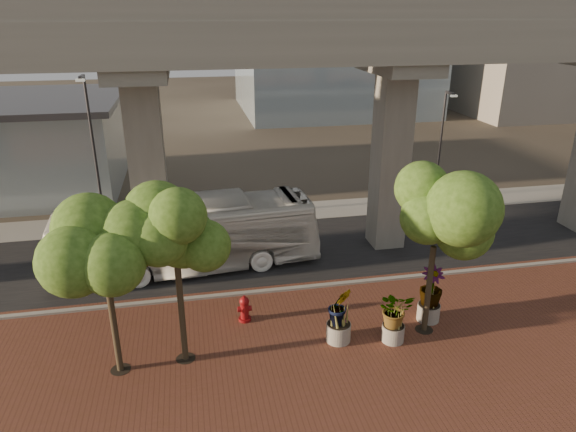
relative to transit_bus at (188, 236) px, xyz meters
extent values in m
plane|color=#383128|center=(4.41, -1.08, -1.74)|extent=(160.00, 160.00, 0.00)
cube|color=brown|center=(4.41, -9.08, -1.71)|extent=(70.00, 13.00, 0.06)
cube|color=black|center=(4.41, 0.92, -1.72)|extent=(90.00, 8.00, 0.04)
cube|color=#9A988F|center=(4.41, -3.08, -1.66)|extent=(70.00, 0.25, 0.16)
cube|color=#9A988F|center=(4.41, 6.42, -1.71)|extent=(90.00, 3.00, 0.06)
cube|color=gray|center=(4.41, -0.68, 8.76)|extent=(72.00, 2.40, 1.80)
cube|color=gray|center=(4.41, 2.52, 8.76)|extent=(72.00, 2.40, 1.80)
cube|color=gray|center=(4.41, -1.78, 10.16)|extent=(72.00, 0.12, 1.00)
cube|color=gray|center=(4.41, 3.62, 10.16)|extent=(72.00, 0.12, 1.00)
cube|color=gray|center=(42.41, 34.92, 10.26)|extent=(18.00, 16.00, 24.00)
imported|color=silver|center=(0.00, 0.00, 0.00)|extent=(12.68, 3.89, 3.48)
cylinder|color=maroon|center=(2.09, -5.14, -1.62)|extent=(0.51, 0.51, 0.11)
cylinder|color=maroon|center=(2.09, -5.14, -1.21)|extent=(0.34, 0.34, 0.82)
sphere|color=maroon|center=(2.09, -5.14, -0.80)|extent=(0.40, 0.40, 0.40)
cylinder|color=maroon|center=(2.09, -5.14, -0.62)|extent=(0.11, 0.11, 0.14)
cylinder|color=maroon|center=(2.09, -5.14, -1.14)|extent=(0.57, 0.23, 0.23)
cylinder|color=#A09B90|center=(7.46, -7.59, -1.35)|extent=(0.86, 0.86, 0.67)
imported|color=#2F5115|center=(7.46, -7.59, -0.30)|extent=(1.90, 1.90, 1.43)
cylinder|color=#A39E93|center=(9.41, -6.54, -1.33)|extent=(0.91, 0.91, 0.70)
imported|color=#2F5115|center=(9.41, -6.54, -0.15)|extent=(2.21, 2.21, 1.66)
cylinder|color=#9B988C|center=(5.43, -7.19, -1.32)|extent=(0.94, 0.94, 0.73)
imported|color=#2F5115|center=(5.43, -7.19, -0.17)|extent=(2.08, 2.08, 1.56)
cylinder|color=#413625|center=(-2.56, -7.38, 0.11)|extent=(0.22, 0.22, 3.58)
cylinder|color=black|center=(-2.56, -7.38, -1.68)|extent=(0.70, 0.70, 0.01)
cylinder|color=#413625|center=(-0.31, -7.19, 0.25)|extent=(0.22, 0.22, 3.86)
cylinder|color=black|center=(-0.31, -7.19, -1.68)|extent=(0.70, 0.70, 0.01)
cylinder|color=#413625|center=(8.96, -7.18, 0.13)|extent=(0.22, 0.22, 3.63)
cylinder|color=black|center=(8.96, -7.18, -1.68)|extent=(0.70, 0.70, 0.01)
cylinder|color=#313136|center=(-4.83, 6.42, 2.57)|extent=(0.15, 0.15, 8.55)
cube|color=#313136|center=(-4.83, 5.88, 6.85)|extent=(0.16, 1.07, 0.16)
cube|color=silver|center=(-4.83, 5.35, 6.74)|extent=(0.43, 0.21, 0.13)
cylinder|color=#2D2D32|center=(15.20, 4.92, 1.98)|extent=(0.13, 0.13, 7.36)
cube|color=#2D2D32|center=(15.20, 4.46, 5.66)|extent=(0.14, 0.92, 0.14)
cube|color=silver|center=(15.20, 4.00, 5.56)|extent=(0.37, 0.18, 0.11)
camera|label=1|loc=(0.37, -22.94, 10.04)|focal=32.00mm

